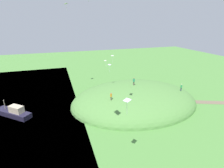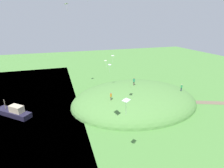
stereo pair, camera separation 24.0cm
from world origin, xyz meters
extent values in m
plane|color=#4F873D|center=(0.00, 0.00, 0.00)|extent=(160.00, 160.00, 0.00)
ellipsoid|color=#558942|center=(9.36, 1.48, 0.00)|extent=(29.74, 23.28, 7.83)
cube|color=#6E5F4C|center=(26.11, -4.55, 0.02)|extent=(11.90, 6.33, 0.04)
cube|color=#211D33|center=(-16.66, 3.11, 0.52)|extent=(7.51, 6.97, 1.03)
cube|color=#BCAB90|center=(-15.73, 2.29, 1.70)|extent=(3.06, 2.94, 1.33)
cylinder|color=gray|center=(-18.20, 4.47, 2.06)|extent=(0.14, 0.14, 2.05)
cube|color=brown|center=(9.36, 2.20, 4.34)|extent=(0.28, 0.28, 0.87)
cylinder|color=#298B5D|center=(9.36, 2.20, 5.12)|extent=(0.66, 0.66, 0.69)
sphere|color=#9A784F|center=(9.36, 2.20, 5.60)|extent=(0.26, 0.26, 0.26)
cube|color=brown|center=(2.29, -2.51, 3.55)|extent=(0.19, 0.24, 0.76)
cylinder|color=orange|center=(2.29, -2.51, 4.23)|extent=(0.50, 0.50, 0.60)
sphere|color=#A16C5A|center=(2.29, -2.51, 4.64)|extent=(0.23, 0.23, 0.23)
cube|color=#2A2F50|center=(19.78, -1.56, 3.01)|extent=(0.22, 0.14, 0.82)
cylinder|color=#2D9151|center=(19.78, -1.56, 3.74)|extent=(0.43, 0.43, 0.65)
sphere|color=tan|center=(19.78, -1.56, 4.19)|extent=(0.24, 0.24, 0.24)
cube|color=white|center=(5.14, 11.32, 8.14)|extent=(0.92, 1.03, 0.04)
cylinder|color=white|center=(5.21, 11.11, 7.21)|extent=(0.05, 0.22, 1.42)
cube|color=silver|center=(7.46, 12.37, 9.13)|extent=(0.82, 1.10, 0.08)
cylinder|color=silver|center=(7.46, 12.12, 8.02)|extent=(0.04, 0.17, 1.70)
cube|color=white|center=(0.03, -15.69, 9.34)|extent=(1.16, 1.11, 0.08)
cylinder|color=white|center=(0.10, -15.52, 8.17)|extent=(0.22, 0.28, 1.85)
cube|color=white|center=(4.45, 5.36, 8.44)|extent=(0.85, 0.88, 0.13)
cylinder|color=white|center=(4.38, 5.32, 7.44)|extent=(0.22, 0.07, 1.63)
cube|color=white|center=(-3.73, 13.07, 21.84)|extent=(1.12, 1.23, 0.24)
cylinder|color=white|center=(-3.67, 12.79, 20.93)|extent=(0.07, 0.22, 1.30)
cylinder|color=brown|center=(-3.11, -0.74, 0.46)|extent=(0.14, 0.14, 0.92)
camera|label=1|loc=(-7.38, -32.64, 17.96)|focal=28.02mm
camera|label=2|loc=(-7.15, -32.72, 17.96)|focal=28.02mm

